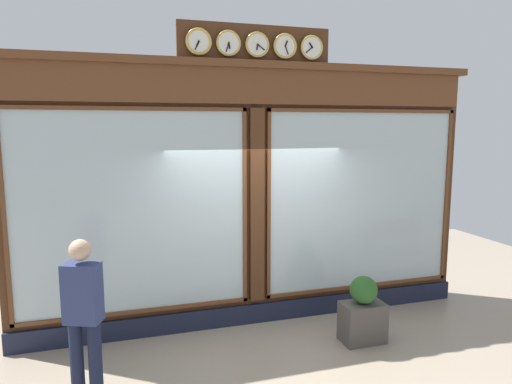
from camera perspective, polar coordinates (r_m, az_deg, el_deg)
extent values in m
cube|color=#4C2B16|center=(6.61, -0.38, -0.80)|extent=(6.57, 0.30, 3.58)
cube|color=#191E33|center=(6.90, 0.05, -14.65)|extent=(6.57, 0.08, 0.28)
cube|color=brown|center=(6.37, 0.11, 12.88)|extent=(6.43, 0.08, 0.47)
cube|color=brown|center=(6.41, 0.05, 15.41)|extent=(6.70, 0.20, 0.10)
cube|color=silver|center=(7.13, 12.94, -1.04)|extent=(2.93, 0.02, 2.60)
cube|color=brown|center=(7.03, 13.37, 9.68)|extent=(3.03, 0.04, 0.05)
cube|color=brown|center=(7.44, 12.69, -11.21)|extent=(3.03, 0.04, 0.05)
cube|color=brown|center=(7.96, 22.35, -0.50)|extent=(0.05, 0.04, 2.70)
cube|color=brown|center=(6.50, 1.57, -1.71)|extent=(0.05, 0.04, 2.70)
cube|color=silver|center=(6.19, -14.88, -2.49)|extent=(2.93, 0.02, 2.60)
cube|color=brown|center=(6.07, -15.34, 9.88)|extent=(3.03, 0.04, 0.05)
cube|color=brown|center=(6.54, -14.44, -14.03)|extent=(3.03, 0.04, 0.05)
cube|color=brown|center=(6.30, -28.57, -3.04)|extent=(0.05, 0.04, 2.70)
cube|color=brown|center=(6.40, -1.41, -1.87)|extent=(0.05, 0.04, 2.70)
cube|color=#4C2B16|center=(6.45, 0.08, -1.79)|extent=(0.20, 0.10, 2.70)
cube|color=#4C2B16|center=(6.49, -0.05, 17.56)|extent=(2.10, 0.06, 0.54)
cylinder|color=white|center=(6.68, 6.88, 17.23)|extent=(0.28, 0.02, 0.28)
torus|color=gold|center=(6.68, 6.90, 17.23)|extent=(0.33, 0.03, 0.33)
cube|color=black|center=(6.67, 6.76, 17.52)|extent=(0.06, 0.01, 0.07)
cube|color=black|center=(6.65, 6.56, 16.96)|extent=(0.10, 0.01, 0.08)
sphere|color=black|center=(6.67, 6.95, 17.25)|extent=(0.02, 0.02, 0.02)
cylinder|color=white|center=(6.54, 3.60, 17.47)|extent=(0.28, 0.02, 0.28)
torus|color=gold|center=(6.53, 3.61, 17.48)|extent=(0.34, 0.04, 0.34)
cube|color=black|center=(6.54, 3.77, 17.79)|extent=(0.04, 0.01, 0.08)
cube|color=black|center=(6.52, 3.82, 17.01)|extent=(0.05, 0.01, 0.11)
sphere|color=black|center=(6.52, 3.66, 17.50)|extent=(0.02, 0.02, 0.02)
cylinder|color=white|center=(6.41, 0.17, 17.67)|extent=(0.28, 0.02, 0.28)
torus|color=gold|center=(6.41, 0.18, 17.68)|extent=(0.33, 0.03, 0.33)
cube|color=black|center=(6.39, 0.15, 17.37)|extent=(0.03, 0.01, 0.08)
cube|color=black|center=(6.41, 0.64, 17.38)|extent=(0.10, 0.01, 0.08)
sphere|color=black|center=(6.40, 0.22, 17.70)|extent=(0.02, 0.02, 0.02)
cylinder|color=white|center=(6.31, -3.40, 17.82)|extent=(0.28, 0.02, 0.28)
torus|color=gold|center=(6.31, -3.39, 17.82)|extent=(0.33, 0.03, 0.33)
cube|color=black|center=(6.29, -3.30, 17.51)|extent=(0.03, 0.01, 0.08)
cube|color=black|center=(6.28, -3.52, 17.34)|extent=(0.05, 0.01, 0.12)
sphere|color=black|center=(6.29, -3.36, 17.84)|extent=(0.02, 0.02, 0.02)
cylinder|color=white|center=(6.23, -7.07, 17.90)|extent=(0.28, 0.02, 0.28)
torus|color=gold|center=(6.22, -7.06, 17.90)|extent=(0.34, 0.04, 0.34)
cube|color=black|center=(6.21, -7.19, 17.61)|extent=(0.05, 0.01, 0.08)
cube|color=black|center=(6.20, -7.28, 17.44)|extent=(0.06, 0.01, 0.11)
sphere|color=black|center=(6.21, -7.04, 17.93)|extent=(0.02, 0.02, 0.02)
cylinder|color=#191E38|center=(5.46, -21.18, -18.59)|extent=(0.14, 0.14, 0.82)
cylinder|color=#191E38|center=(5.38, -19.16, -18.91)|extent=(0.14, 0.14, 0.82)
cube|color=navy|center=(5.14, -20.58, -11.55)|extent=(0.42, 0.34, 0.62)
sphere|color=tan|center=(5.01, -20.84, -6.69)|extent=(0.22, 0.22, 0.22)
cube|color=#4C4742|center=(6.46, 12.96, -15.34)|extent=(0.56, 0.36, 0.52)
sphere|color=#285623|center=(6.30, 13.09, -11.65)|extent=(0.36, 0.36, 0.36)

